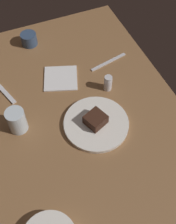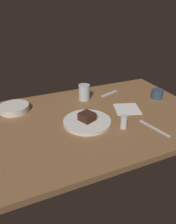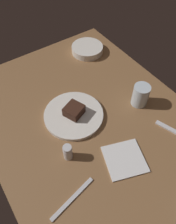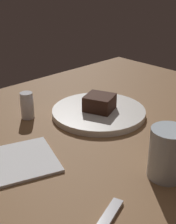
# 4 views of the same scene
# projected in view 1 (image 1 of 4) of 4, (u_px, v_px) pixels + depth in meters

# --- Properties ---
(dining_table) EXTENTS (1.20, 0.84, 0.03)m
(dining_table) POSITION_uv_depth(u_px,v_px,m) (76.00, 113.00, 1.17)
(dining_table) COLOR brown
(dining_table) RESTS_ON ground
(dessert_plate) EXTENTS (0.26, 0.26, 0.02)m
(dessert_plate) POSITION_uv_depth(u_px,v_px,m) (96.00, 123.00, 1.11)
(dessert_plate) COLOR white
(dessert_plate) RESTS_ON dining_table
(chocolate_cake_slice) EXTENTS (0.09, 0.09, 0.04)m
(chocolate_cake_slice) POSITION_uv_depth(u_px,v_px,m) (96.00, 120.00, 1.09)
(chocolate_cake_slice) COLOR #381E14
(chocolate_cake_slice) RESTS_ON dessert_plate
(salt_shaker) EXTENTS (0.04, 0.04, 0.07)m
(salt_shaker) POSITION_uv_depth(u_px,v_px,m) (108.00, 83.00, 1.20)
(salt_shaker) COLOR silver
(salt_shaker) RESTS_ON dining_table
(water_glass) EXTENTS (0.07, 0.07, 0.10)m
(water_glass) POSITION_uv_depth(u_px,v_px,m) (17.00, 121.00, 1.07)
(water_glass) COLOR silver
(water_glass) RESTS_ON dining_table
(coffee_cup) EXTENTS (0.08, 0.08, 0.06)m
(coffee_cup) POSITION_uv_depth(u_px,v_px,m) (29.00, 39.00, 1.36)
(coffee_cup) COLOR #334766
(coffee_cup) RESTS_ON dining_table
(dessert_spoon) EXTENTS (0.15, 0.07, 0.01)m
(dessert_spoon) POSITION_uv_depth(u_px,v_px,m) (5.00, 92.00, 1.21)
(dessert_spoon) COLOR silver
(dessert_spoon) RESTS_ON dining_table
(butter_knife) EXTENTS (0.05, 0.19, 0.01)m
(butter_knife) POSITION_uv_depth(u_px,v_px,m) (109.00, 62.00, 1.31)
(butter_knife) COLOR silver
(butter_knife) RESTS_ON dining_table
(folded_napkin) EXTENTS (0.18, 0.18, 0.01)m
(folded_napkin) POSITION_uv_depth(u_px,v_px,m) (60.00, 79.00, 1.25)
(folded_napkin) COLOR white
(folded_napkin) RESTS_ON dining_table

